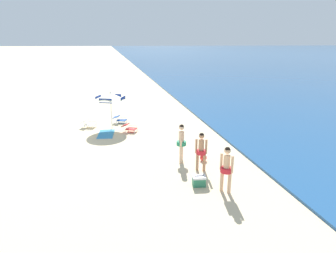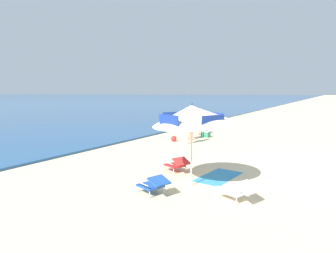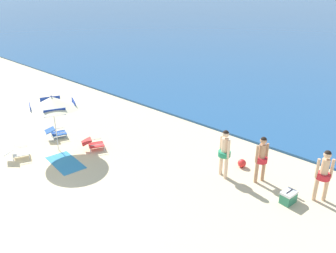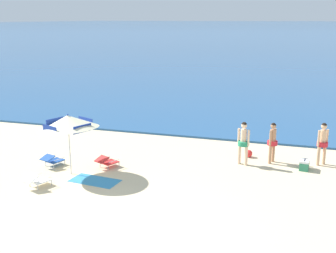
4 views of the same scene
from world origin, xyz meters
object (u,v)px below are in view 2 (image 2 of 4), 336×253
at_px(person_standing_beside, 190,124).
at_px(cooler_box, 206,134).
at_px(lounge_chair_beside_umbrella, 177,164).
at_px(lounge_chair_facing_sea, 153,184).
at_px(person_wading_in, 198,119).
at_px(beach_umbrella_striped_main, 192,114).
at_px(lounge_chair_under_umbrella, 238,190).
at_px(beach_towel, 218,177).
at_px(person_standing_near_shore, 189,122).
at_px(beach_ball, 174,139).

height_order(person_standing_beside, cooler_box, person_standing_beside).
height_order(lounge_chair_beside_umbrella, lounge_chair_facing_sea, lounge_chair_beside_umbrella).
relative_size(person_wading_in, cooler_box, 3.30).
distance_m(beach_umbrella_striped_main, lounge_chair_beside_umbrella, 2.27).
bearing_deg(lounge_chair_under_umbrella, lounge_chair_facing_sea, 107.86).
relative_size(lounge_chair_under_umbrella, beach_towel, 0.56).
height_order(lounge_chair_under_umbrella, person_wading_in, person_wading_in).
distance_m(person_wading_in, beach_towel, 9.08).
xyz_separation_m(person_standing_near_shore, cooler_box, (1.29, -0.48, -0.77)).
distance_m(lounge_chair_beside_umbrella, beach_towel, 1.43).
bearing_deg(person_standing_beside, lounge_chair_facing_sea, -161.27).
xyz_separation_m(beach_umbrella_striped_main, beach_ball, (6.24, 4.02, -1.87)).
bearing_deg(beach_ball, person_standing_beside, -97.31).
bearing_deg(person_wading_in, beach_towel, -151.70).
xyz_separation_m(person_standing_beside, cooler_box, (2.39, 0.09, -0.82)).
distance_m(person_standing_near_shore, cooler_box, 1.58).
bearing_deg(person_wading_in, lounge_chair_beside_umbrella, -160.44).
distance_m(beach_umbrella_striped_main, cooler_box, 9.23).
height_order(person_standing_near_shore, cooler_box, person_standing_near_shore).
bearing_deg(person_wading_in, person_standing_near_shore, -170.53).
xyz_separation_m(lounge_chair_facing_sea, beach_ball, (7.38, 3.48, -0.12)).
height_order(beach_umbrella_striped_main, beach_ball, beach_umbrella_striped_main).
height_order(person_standing_near_shore, person_standing_beside, person_standing_beside).
bearing_deg(beach_ball, cooler_box, -22.29).
relative_size(person_standing_near_shore, person_wading_in, 0.97).
relative_size(lounge_chair_beside_umbrella, person_standing_near_shore, 0.60).
xyz_separation_m(beach_ball, beach_towel, (-5.05, -4.40, -0.15)).
xyz_separation_m(beach_umbrella_striped_main, cooler_box, (8.50, 3.09, -1.83)).
bearing_deg(person_standing_beside, lounge_chair_beside_umbrella, -158.65).
relative_size(lounge_chair_facing_sea, cooler_box, 1.86).
height_order(lounge_chair_facing_sea, person_wading_in, person_wading_in).
relative_size(lounge_chair_under_umbrella, beach_ball, 3.22).
height_order(beach_umbrella_striped_main, person_standing_near_shore, beach_umbrella_striped_main).
height_order(lounge_chair_under_umbrella, person_standing_near_shore, person_standing_near_shore).
bearing_deg(beach_umbrella_striped_main, lounge_chair_under_umbrella, -107.92).
height_order(person_standing_near_shore, beach_towel, person_standing_near_shore).
height_order(lounge_chair_beside_umbrella, beach_ball, lounge_chair_beside_umbrella).
height_order(lounge_chair_under_umbrella, lounge_chair_beside_umbrella, lounge_chair_under_umbrella).
relative_size(lounge_chair_under_umbrella, cooler_box, 1.91).
height_order(lounge_chair_under_umbrella, beach_ball, lounge_chair_under_umbrella).
relative_size(person_standing_beside, beach_towel, 0.99).
height_order(beach_umbrella_striped_main, lounge_chair_beside_umbrella, beach_umbrella_striped_main).
xyz_separation_m(lounge_chair_beside_umbrella, cooler_box, (7.47, 2.08, -0.07)).
bearing_deg(person_standing_beside, person_wading_in, 16.48).
xyz_separation_m(person_standing_near_shore, beach_towel, (-6.02, -3.96, -0.97)).
bearing_deg(person_standing_beside, person_standing_near_shore, 27.53).
bearing_deg(lounge_chair_facing_sea, lounge_chair_beside_umbrella, 12.24).
bearing_deg(lounge_chair_under_umbrella, person_standing_near_shore, 33.38).
bearing_deg(beach_umbrella_striped_main, person_standing_near_shore, 26.37).
bearing_deg(lounge_chair_facing_sea, beach_ball, 25.24).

